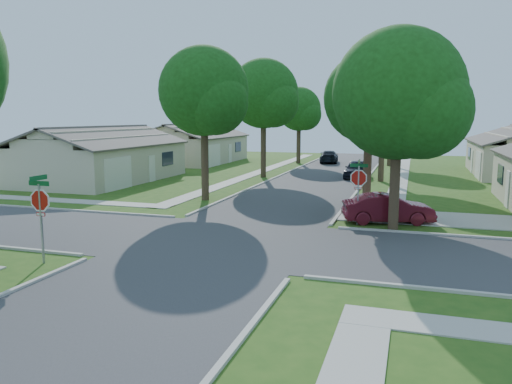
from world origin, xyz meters
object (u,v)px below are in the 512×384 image
object	(u,v)px
tree_e_mid	(384,99)
stop_sign_ne	(359,181)
house_nw_near	(101,161)
stop_sign_sw	(40,204)
tree_w_mid	(264,97)
house_nw_far	(194,148)
car_curb_west	(329,157)
tree_e_far	(392,106)
tree_w_near	(205,95)
tree_e_near	(370,102)
car_driveway	(388,208)
tree_ne_corner	(400,100)
car_curb_east	(357,169)
tree_w_far	(299,111)

from	to	relation	value
tree_e_mid	stop_sign_ne	bearing A→B (deg)	-90.20
house_nw_near	stop_sign_sw	bearing A→B (deg)	-60.17
stop_sign_sw	tree_w_mid	size ratio (longest dim) A/B	0.31
tree_w_mid	house_nw_far	distance (m)	16.56
house_nw_near	car_curb_west	xyz separation A→B (m)	(14.34, 20.45, -0.85)
tree_e_far	tree_w_near	bearing A→B (deg)	-110.60
tree_e_near	house_nw_far	bearing A→B (deg)	132.06
stop_sign_sw	tree_e_mid	bearing A→B (deg)	69.80
car_driveway	car_curb_west	size ratio (longest dim) A/B	0.90
tree_ne_corner	house_nw_far	bearing A→B (deg)	128.81
stop_sign_sw	car_driveway	xyz separation A→B (m)	(10.70, 10.20, -1.35)
tree_e_near	car_curb_west	bearing A→B (deg)	103.61
tree_w_near	car_curb_east	bearing A→B (deg)	61.69
tree_w_near	house_nw_far	distance (m)	26.05
tree_e_near	house_nw_near	distance (m)	21.98
tree_e_near	tree_w_near	world-z (taller)	tree_w_near
tree_ne_corner	house_nw_near	xyz separation A→B (m)	(-22.35, 10.79, -4.08)
tree_w_near	house_nw_near	distance (m)	13.63
tree_e_near	stop_sign_ne	bearing A→B (deg)	-90.68
stop_sign_sw	tree_e_mid	size ratio (longest dim) A/B	0.32
tree_ne_corner	house_nw_far	xyz separation A→B (m)	(-22.35, 27.79, -4.08)
stop_sign_ne	house_nw_near	distance (m)	23.12
tree_ne_corner	tree_e_far	bearing A→B (deg)	93.09
stop_sign_ne	tree_w_far	xyz separation A→B (m)	(-9.35, 29.31, 3.48)
stop_sign_sw	car_curb_west	xyz separation A→B (m)	(3.05, 40.15, -1.37)
tree_e_far	car_curb_west	world-z (taller)	tree_e_far
house_nw_far	car_driveway	bearing A→B (deg)	-50.31
car_driveway	tree_w_mid	bearing A→B (deg)	19.27
stop_sign_sw	tree_w_near	size ratio (longest dim) A/B	0.33
tree_w_near	tree_ne_corner	distance (m)	12.02
tree_e_near	tree_e_mid	distance (m)	12.02
stop_sign_sw	tree_w_near	world-z (taller)	tree_w_near
tree_w_near	tree_w_mid	world-z (taller)	tree_w_mid
house_nw_near	tree_w_far	bearing A→B (deg)	59.18
car_curb_west	stop_sign_ne	bearing A→B (deg)	94.69
tree_w_far	tree_ne_corner	world-z (taller)	tree_ne_corner
tree_e_near	car_curb_east	distance (m)	14.64
tree_w_near	tree_w_mid	distance (m)	12.01
car_curb_east	car_curb_west	world-z (taller)	car_curb_east
car_driveway	tree_w_near	bearing A→B (deg)	56.58
tree_w_far	car_curb_west	xyz separation A→B (m)	(3.00, 1.44, -4.84)
tree_e_near	tree_e_far	distance (m)	25.00
tree_e_far	car_curb_east	size ratio (longest dim) A/B	2.05
stop_sign_sw	car_driveway	size ratio (longest dim) A/B	0.72
tree_e_near	tree_w_near	size ratio (longest dim) A/B	0.92
car_curb_east	car_curb_west	xyz separation A→B (m)	(-4.35, 12.81, -0.06)
tree_w_far	house_nw_near	distance (m)	22.49
tree_w_mid	car_curb_west	distance (m)	15.86
tree_e_far	car_driveway	distance (m)	29.02
house_nw_far	car_curb_west	size ratio (longest dim) A/B	2.97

